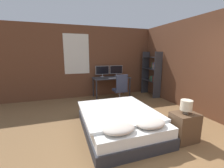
# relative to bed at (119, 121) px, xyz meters

# --- Properties ---
(ground_plane) EXTENTS (20.00, 20.00, 0.00)m
(ground_plane) POSITION_rel_bed_xyz_m (0.63, -1.32, -0.23)
(ground_plane) COLOR brown
(wall_back) EXTENTS (12.00, 0.08, 2.70)m
(wall_back) POSITION_rel_bed_xyz_m (0.62, 3.00, 1.12)
(wall_back) COLOR brown
(wall_back) RESTS_ON ground_plane
(wall_side_right) EXTENTS (0.06, 12.00, 2.70)m
(wall_side_right) POSITION_rel_bed_xyz_m (2.50, 0.18, 1.12)
(wall_side_right) COLOR brown
(wall_side_right) RESTS_ON ground_plane
(bed) EXTENTS (1.55, 1.99, 0.54)m
(bed) POSITION_rel_bed_xyz_m (0.00, 0.00, 0.00)
(bed) COLOR #2D2D33
(bed) RESTS_ON ground_plane
(nightstand) EXTENTS (0.48, 0.37, 0.57)m
(nightstand) POSITION_rel_bed_xyz_m (1.05, -0.74, 0.05)
(nightstand) COLOR brown
(nightstand) RESTS_ON ground_plane
(bedside_lamp) EXTENTS (0.22, 0.22, 0.26)m
(bedside_lamp) POSITION_rel_bed_xyz_m (1.05, -0.74, 0.49)
(bedside_lamp) COLOR gray
(bedside_lamp) RESTS_ON nightstand
(desk) EXTENTS (1.42, 0.69, 0.78)m
(desk) POSITION_rel_bed_xyz_m (0.69, 2.59, 0.45)
(desk) COLOR #38383D
(desk) RESTS_ON ground_plane
(monitor_left) EXTENTS (0.54, 0.16, 0.43)m
(monitor_left) POSITION_rel_bed_xyz_m (0.40, 2.83, 0.79)
(monitor_left) COLOR #B7B7BC
(monitor_left) RESTS_ON desk
(monitor_right) EXTENTS (0.54, 0.16, 0.43)m
(monitor_right) POSITION_rel_bed_xyz_m (0.98, 2.83, 0.79)
(monitor_right) COLOR #B7B7BC
(monitor_right) RESTS_ON desk
(keyboard) EXTENTS (0.36, 0.13, 0.02)m
(keyboard) POSITION_rel_bed_xyz_m (0.69, 2.35, 0.55)
(keyboard) COLOR #B7B7BC
(keyboard) RESTS_ON desk
(computer_mouse) EXTENTS (0.07, 0.05, 0.04)m
(computer_mouse) POSITION_rel_bed_xyz_m (0.96, 2.35, 0.56)
(computer_mouse) COLOR #B7B7BC
(computer_mouse) RESTS_ON desk
(office_chair) EXTENTS (0.52, 0.52, 1.00)m
(office_chair) POSITION_rel_bed_xyz_m (0.76, 1.82, 0.16)
(office_chair) COLOR black
(office_chair) RESTS_ON ground_plane
(bookshelf) EXTENTS (0.33, 0.89, 1.75)m
(bookshelf) POSITION_rel_bed_xyz_m (2.28, 2.21, 0.72)
(bookshelf) COLOR #333338
(bookshelf) RESTS_ON ground_plane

